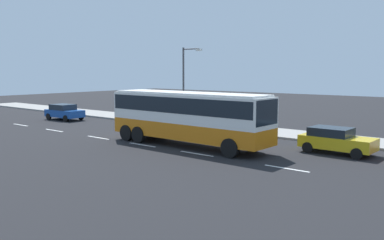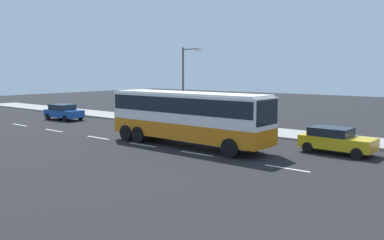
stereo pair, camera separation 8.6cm
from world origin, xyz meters
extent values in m
plane|color=black|center=(0.00, 0.00, 0.00)|extent=(120.00, 120.00, 0.00)
cube|color=gray|center=(0.00, 8.04, 0.07)|extent=(80.00, 4.00, 0.15)
cube|color=white|center=(-16.56, -1.76, 0.00)|extent=(2.40, 0.16, 0.01)
cube|color=white|center=(-11.22, -1.76, 0.00)|extent=(2.40, 0.16, 0.01)
cube|color=white|center=(-5.58, -1.76, 0.00)|extent=(2.40, 0.16, 0.01)
cube|color=white|center=(-1.00, -1.76, 0.00)|extent=(2.40, 0.16, 0.01)
cube|color=white|center=(3.54, -1.76, 0.00)|extent=(2.40, 0.16, 0.01)
cube|color=white|center=(9.23, -1.76, 0.00)|extent=(2.40, 0.16, 0.01)
cube|color=orange|center=(1.56, -0.19, 1.06)|extent=(11.49, 2.72, 1.02)
cube|color=white|center=(1.56, -0.19, 2.45)|extent=(11.49, 2.72, 1.77)
cube|color=black|center=(1.56, -0.19, 2.70)|extent=(11.27, 2.75, 0.97)
cube|color=black|center=(7.24, -0.28, 2.54)|extent=(0.16, 2.33, 1.41)
cube|color=white|center=(1.56, -0.19, 3.39)|extent=(11.03, 2.56, 0.12)
cylinder|color=black|center=(5.71, 0.96, 0.55)|extent=(1.10, 0.32, 1.10)
cylinder|color=black|center=(5.67, -1.47, 0.55)|extent=(1.10, 0.32, 1.10)
cylinder|color=black|center=(-1.74, 1.08, 0.55)|extent=(1.10, 0.32, 1.10)
cylinder|color=black|center=(-1.79, -1.34, 0.55)|extent=(1.10, 0.32, 1.10)
cylinder|color=black|center=(-2.94, 1.10, 0.55)|extent=(1.10, 0.32, 1.10)
cylinder|color=black|center=(-2.98, -1.32, 0.55)|extent=(1.10, 0.32, 1.10)
cube|color=gold|center=(9.89, 3.44, 0.67)|extent=(4.19, 1.96, 0.70)
cube|color=black|center=(9.48, 3.45, 1.27)|extent=(2.32, 1.77, 0.50)
cylinder|color=black|center=(11.33, 4.28, 0.32)|extent=(0.65, 0.22, 0.64)
cylinder|color=black|center=(11.28, 2.51, 0.32)|extent=(0.65, 0.22, 0.64)
cylinder|color=black|center=(8.49, 4.36, 0.32)|extent=(0.65, 0.22, 0.64)
cylinder|color=black|center=(8.44, 2.59, 0.32)|extent=(0.65, 0.22, 0.64)
cube|color=#194799|center=(-16.74, 2.91, 0.66)|extent=(4.10, 2.04, 0.68)
cube|color=#1E2833|center=(-17.00, 2.90, 1.27)|extent=(2.29, 1.80, 0.53)
cylinder|color=black|center=(-15.43, 3.86, 0.32)|extent=(0.65, 0.23, 0.64)
cylinder|color=black|center=(-15.34, 2.09, 0.32)|extent=(0.65, 0.23, 0.64)
cylinder|color=black|center=(-18.14, 3.73, 0.32)|extent=(0.65, 0.23, 0.64)
cylinder|color=black|center=(-18.06, 1.96, 0.32)|extent=(0.65, 0.23, 0.64)
cylinder|color=#38334C|center=(-1.05, 7.20, 0.54)|extent=(0.14, 0.14, 0.79)
cylinder|color=#38334C|center=(-1.17, 7.31, 0.54)|extent=(0.14, 0.14, 0.79)
cylinder|color=beige|center=(-1.11, 7.26, 1.23)|extent=(0.32, 0.32, 0.59)
sphere|color=brown|center=(-1.11, 7.26, 1.63)|extent=(0.21, 0.21, 0.21)
cylinder|color=#47474C|center=(-4.41, 6.43, 3.45)|extent=(0.16, 0.16, 6.60)
cylinder|color=#47474C|center=(-3.58, 6.43, 6.60)|extent=(1.67, 0.10, 0.10)
cube|color=silver|center=(-2.74, 6.43, 6.50)|extent=(0.50, 0.24, 0.16)
camera|label=1|loc=(18.02, -20.00, 4.82)|focal=38.06mm
camera|label=2|loc=(17.96, -20.06, 4.82)|focal=38.06mm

